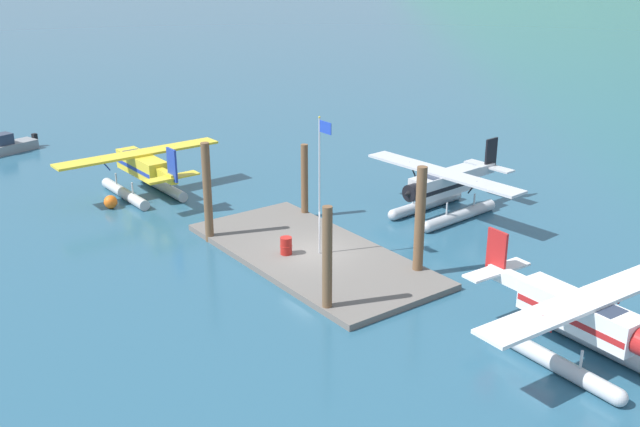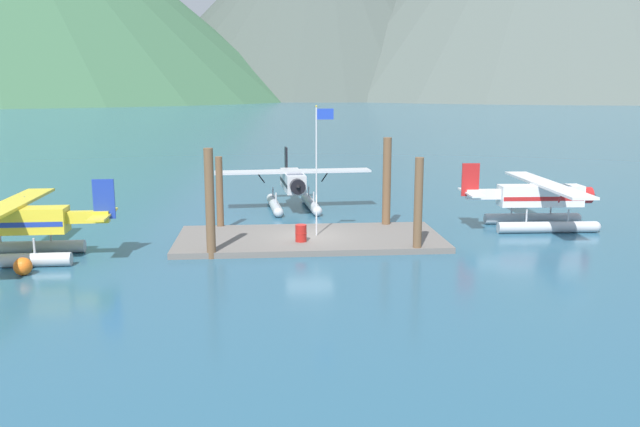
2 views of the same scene
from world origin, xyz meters
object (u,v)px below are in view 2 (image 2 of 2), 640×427
at_px(flagpole, 319,157).
at_px(seaplane_silver_bow_centre, 293,186).
at_px(fuel_drum, 301,233).
at_px(seaplane_yellow_port_aft, 14,228).
at_px(seaplane_white_stbd_fwd, 540,202).
at_px(mooring_buoy, 23,266).

relative_size(flagpole, seaplane_silver_bow_centre, 0.66).
distance_m(fuel_drum, seaplane_yellow_port_aft, 13.74).
xyz_separation_m(fuel_drum, seaplane_yellow_port_aft, (-13.63, -1.49, 0.84)).
bearing_deg(seaplane_white_stbd_fwd, seaplane_silver_bow_centre, 152.57).
xyz_separation_m(flagpole, mooring_buoy, (-13.44, -5.47, -4.13)).
relative_size(seaplane_white_stbd_fwd, seaplane_silver_bow_centre, 1.00).
xyz_separation_m(seaplane_silver_bow_centre, seaplane_yellow_port_aft, (-13.68, -12.29, 0.00)).
bearing_deg(seaplane_silver_bow_centre, fuel_drum, -90.26).
relative_size(seaplane_white_stbd_fwd, seaplane_yellow_port_aft, 1.00).
bearing_deg(flagpole, mooring_buoy, -157.85).
bearing_deg(mooring_buoy, fuel_drum, 18.27).
bearing_deg(fuel_drum, flagpole, 53.36).
distance_m(flagpole, seaplane_yellow_port_aft, 15.22).
xyz_separation_m(seaplane_white_stbd_fwd, seaplane_yellow_port_aft, (-27.80, -4.96, 0.00)).
height_order(flagpole, seaplane_yellow_port_aft, flagpole).
bearing_deg(seaplane_silver_bow_centre, flagpole, -84.12).
distance_m(fuel_drum, mooring_buoy, 13.09).
height_order(flagpole, seaplane_white_stbd_fwd, flagpole).
bearing_deg(seaplane_yellow_port_aft, seaplane_silver_bow_centre, 41.94).
distance_m(mooring_buoy, seaplane_yellow_port_aft, 3.11).
distance_m(flagpole, seaplane_white_stbd_fwd, 13.64).
xyz_separation_m(fuel_drum, mooring_buoy, (-12.42, -4.10, -0.34)).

